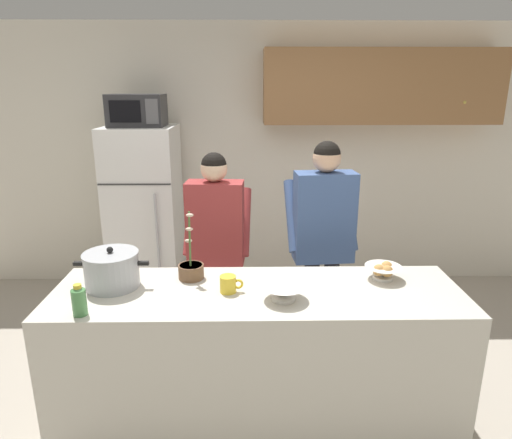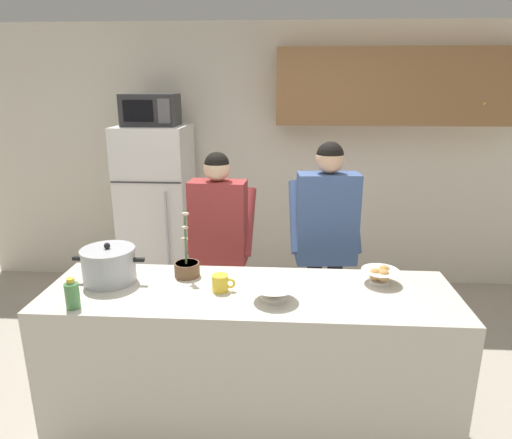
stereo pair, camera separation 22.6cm
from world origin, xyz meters
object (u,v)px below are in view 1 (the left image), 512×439
at_px(microwave, 137,110).
at_px(coffee_mug, 229,284).
at_px(bread_bowl, 383,271).
at_px(bottle_near_edge, 79,300).
at_px(refrigerator, 145,215).
at_px(potted_orchid, 191,269).
at_px(cooking_pot, 112,270).
at_px(empty_bowl, 283,291).
at_px(person_by_sink, 323,229).
at_px(person_near_pot, 216,236).

xyz_separation_m(microwave, coffee_mug, (0.87, -1.84, -0.84)).
distance_m(coffee_mug, bread_bowl, 0.92).
relative_size(bread_bowl, bottle_near_edge, 1.32).
xyz_separation_m(refrigerator, potted_orchid, (0.65, -1.68, 0.15)).
distance_m(cooking_pot, coffee_mug, 0.67).
relative_size(cooking_pot, bottle_near_edge, 2.55).
relative_size(coffee_mug, potted_orchid, 0.32).
relative_size(microwave, bread_bowl, 2.20).
height_order(microwave, coffee_mug, microwave).
distance_m(empty_bowl, potted_orchid, 0.60).
bearing_deg(person_by_sink, refrigerator, 144.25).
height_order(empty_bowl, potted_orchid, potted_orchid).
bearing_deg(bread_bowl, person_by_sink, 113.02).
relative_size(cooking_pot, empty_bowl, 1.74).
relative_size(coffee_mug, bread_bowl, 0.60).
xyz_separation_m(cooking_pot, bread_bowl, (1.57, 0.08, -0.05)).
distance_m(refrigerator, cooking_pot, 1.80).
xyz_separation_m(refrigerator, bread_bowl, (1.78, -1.71, 0.14)).
bearing_deg(bottle_near_edge, empty_bowl, 8.44).
height_order(empty_bowl, bottle_near_edge, bottle_near_edge).
bearing_deg(microwave, refrigerator, 90.07).
height_order(person_by_sink, potted_orchid, person_by_sink).
height_order(microwave, empty_bowl, microwave).
distance_m(person_by_sink, bread_bowl, 0.67).
bearing_deg(bottle_near_edge, refrigerator, 93.94).
bearing_deg(cooking_pot, bottle_near_edge, -101.56).
height_order(bottle_near_edge, potted_orchid, potted_orchid).
relative_size(refrigerator, bread_bowl, 7.64).
distance_m(microwave, cooking_pot, 1.94).
distance_m(cooking_pot, bread_bowl, 1.57).
bearing_deg(microwave, empty_bowl, -58.86).
distance_m(bread_bowl, bottle_near_edge, 1.68).
distance_m(refrigerator, bottle_near_edge, 2.12).
bearing_deg(empty_bowl, coffee_mug, 162.21).
xyz_separation_m(microwave, empty_bowl, (1.17, -1.94, -0.84)).
height_order(refrigerator, empty_bowl, refrigerator).
bearing_deg(coffee_mug, person_by_sink, 50.08).
xyz_separation_m(empty_bowl, bottle_near_edge, (-1.03, -0.15, 0.03)).
distance_m(coffee_mug, bottle_near_edge, 0.77).
height_order(refrigerator, bread_bowl, refrigerator).
bearing_deg(bottle_near_edge, potted_orchid, 41.16).
xyz_separation_m(person_by_sink, bread_bowl, (0.26, -0.61, -0.07)).
bearing_deg(person_near_pot, bottle_near_edge, -119.98).
bearing_deg(bread_bowl, cooking_pot, -177.26).
bearing_deg(coffee_mug, person_near_pot, 98.82).
relative_size(person_near_pot, potted_orchid, 3.88).
distance_m(empty_bowl, bottle_near_edge, 1.04).
relative_size(empty_bowl, bottle_near_edge, 1.46).
bearing_deg(person_near_pot, refrigerator, 125.20).
height_order(microwave, potted_orchid, microwave).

